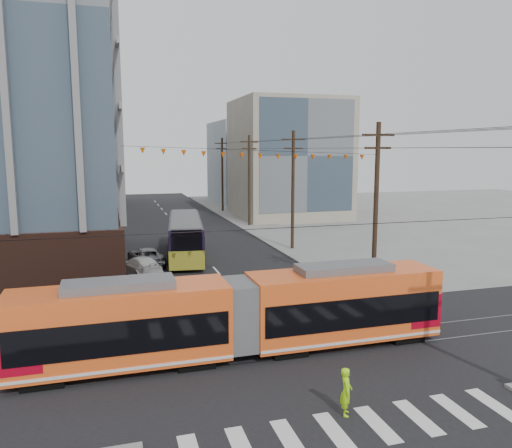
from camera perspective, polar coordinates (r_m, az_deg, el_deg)
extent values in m
plane|color=slate|center=(20.86, 7.37, -18.08)|extent=(160.00, 160.00, 0.00)
cube|color=#8C99A5|center=(69.66, -24.26, 7.53)|extent=(18.00, 16.00, 18.00)
cube|color=gray|center=(69.20, 3.69, 7.43)|extent=(14.00, 14.00, 16.00)
cube|color=gray|center=(89.26, -20.63, 8.43)|extent=(16.00, 18.00, 20.00)
cube|color=#8C99A5|center=(88.84, 0.47, 7.04)|extent=(16.00, 16.00, 14.00)
cylinder|color=black|center=(74.89, -3.87, 5.59)|extent=(0.30, 0.30, 11.00)
imported|color=#A8ACB4|center=(30.16, -11.17, -8.14)|extent=(2.06, 4.68, 1.50)
imported|color=silver|center=(38.32, -13.08, -4.69)|extent=(3.51, 5.20, 1.40)
imported|color=slate|center=(41.70, -12.45, -3.61)|extent=(3.04, 5.29, 1.39)
imported|color=#AAFF10|center=(18.81, 10.27, -18.30)|extent=(0.63, 0.75, 1.74)
cube|color=slate|center=(34.80, 11.62, -6.46)|extent=(1.65, 4.29, 0.84)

